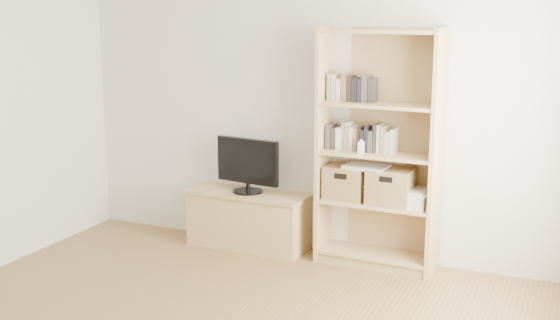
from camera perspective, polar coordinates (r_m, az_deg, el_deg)
The scene contains 11 objects.
back_wall at distance 6.17m, azimuth 2.70°, elevation 4.33°, with size 4.50×0.02×2.60m, color silver.
tv_stand at distance 6.42m, azimuth -2.60°, elevation -4.97°, with size 1.08×0.41×0.50m, color tan.
bookshelf at distance 5.85m, azimuth 7.99°, elevation 0.82°, with size 1.00×0.36×2.00m, color tan.
television at distance 6.29m, azimuth -2.64°, elevation -0.47°, with size 0.63×0.05×0.49m, color black.
books_row_mid at distance 5.85m, azimuth 8.08°, elevation 1.70°, with size 0.82×0.16×0.22m, color #45413C.
books_row_upper at distance 5.86m, azimuth 6.12°, elevation 5.81°, with size 0.41×0.15×0.22m, color #45413C.
baby_monitor at distance 5.77m, azimuth 6.60°, elevation 0.98°, with size 0.05×0.03×0.10m, color white.
basket_left at distance 5.99m, azimuth 5.46°, elevation -1.81°, with size 0.34×0.28×0.28m, color olive.
basket_right at distance 5.87m, azimuth 9.02°, elevation -2.12°, with size 0.36×0.30×0.30m, color olive.
laptop at distance 5.89m, azimuth 7.04°, elevation -0.55°, with size 0.35×0.25×0.03m, color white.
magazine_stack at distance 5.84m, azimuth 11.08°, elevation -3.18°, with size 0.18×0.26×0.12m, color beige.
Camera 1 is at (2.17, -3.21, 2.14)m, focal length 45.00 mm.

